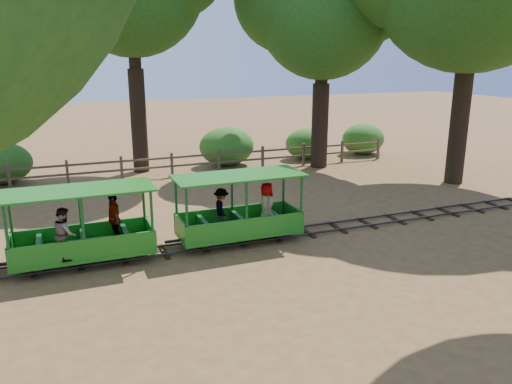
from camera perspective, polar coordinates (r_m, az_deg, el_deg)
name	(u,v)px	position (r m, az deg, el deg)	size (l,w,h in m)	color
ground	(274,237)	(13.67, 2.01, -5.19)	(90.00, 90.00, 0.00)	olive
track	(274,235)	(13.65, 2.02, -4.93)	(22.00, 1.00, 0.10)	#3F3D3A
carriage_front	(86,233)	(12.34, -18.91, -4.50)	(3.35, 1.38, 1.74)	#1E781A
carriage_rear	(241,214)	(13.12, -1.77, -2.56)	(3.35, 1.37, 1.74)	#1E781A
oak_ne	(322,5)	(22.13, 7.60, 20.44)	(6.95, 6.11, 9.33)	#2D2116
fence	(196,161)	(20.81, -6.90, 3.53)	(18.10, 0.10, 1.00)	brown
shrub_west	(0,163)	(21.48, -27.21, 2.93)	(2.34, 1.80, 1.62)	#2D6B1E
shrub_mid_w	(227,146)	(22.48, -3.37, 5.23)	(2.50, 1.92, 1.73)	#2D6B1E
shrub_mid_e	(307,144)	(24.06, 5.82, 5.53)	(2.12, 1.63, 1.47)	#2D6B1E
shrub_east	(363,139)	(25.67, 12.16, 5.96)	(2.22, 1.71, 1.54)	#2D6B1E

